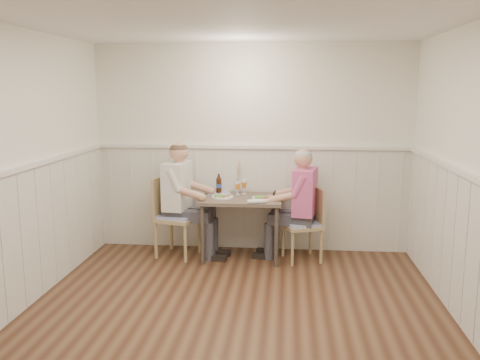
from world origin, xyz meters
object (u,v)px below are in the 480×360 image
(dining_table, at_px, (242,205))
(chair_right, at_px, (307,221))
(grass_vase, at_px, (237,178))
(chair_left, at_px, (173,213))
(diner_cream, at_px, (181,208))
(man_in_pink, at_px, (301,213))
(beer_bottle, at_px, (219,185))

(dining_table, relative_size, chair_right, 1.09)
(chair_right, relative_size, grass_vase, 2.10)
(chair_left, height_order, diner_cream, diner_cream)
(dining_table, xyz_separation_m, chair_right, (0.78, -0.01, -0.17))
(chair_left, relative_size, man_in_pink, 0.72)
(chair_right, distance_m, grass_vase, 1.04)
(chair_right, relative_size, chair_left, 0.90)
(grass_vase, bearing_deg, dining_table, -73.98)
(chair_left, distance_m, diner_cream, 0.12)
(man_in_pink, relative_size, beer_bottle, 5.57)
(grass_vase, bearing_deg, chair_right, -20.27)
(dining_table, bearing_deg, chair_left, 179.73)
(dining_table, relative_size, grass_vase, 2.29)
(man_in_pink, bearing_deg, grass_vase, 157.66)
(beer_bottle, bearing_deg, grass_vase, 19.09)
(chair_left, bearing_deg, man_in_pink, -0.89)
(chair_left, xyz_separation_m, beer_bottle, (0.54, 0.23, 0.33))
(dining_table, distance_m, man_in_pink, 0.72)
(dining_table, height_order, beer_bottle, beer_bottle)
(beer_bottle, relative_size, grass_vase, 0.58)
(beer_bottle, bearing_deg, chair_right, -12.70)
(chair_left, distance_m, grass_vase, 0.91)
(man_in_pink, height_order, diner_cream, diner_cream)
(dining_table, bearing_deg, beer_bottle, 142.90)
(dining_table, relative_size, chair_left, 0.98)
(dining_table, bearing_deg, chair_right, -0.92)
(chair_left, bearing_deg, beer_bottle, 23.12)
(dining_table, xyz_separation_m, grass_vase, (-0.09, 0.31, 0.29))
(grass_vase, bearing_deg, diner_cream, -154.84)
(beer_bottle, height_order, grass_vase, grass_vase)
(dining_table, relative_size, diner_cream, 0.67)
(chair_left, relative_size, grass_vase, 2.33)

